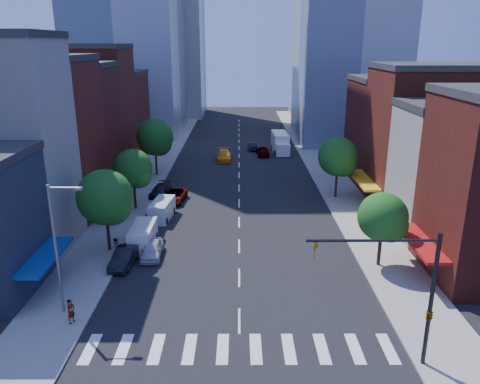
% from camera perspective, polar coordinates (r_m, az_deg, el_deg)
% --- Properties ---
extents(ground, '(220.00, 220.00, 0.00)m').
position_cam_1_polar(ground, '(32.22, -0.09, -15.43)').
color(ground, black).
rests_on(ground, ground).
extents(sidewalk_left, '(5.00, 120.00, 0.15)m').
position_cam_1_polar(sidewalk_left, '(70.37, -10.36, 2.95)').
color(sidewalk_left, gray).
rests_on(sidewalk_left, ground).
extents(sidewalk_right, '(5.00, 120.00, 0.15)m').
position_cam_1_polar(sidewalk_right, '(70.37, 10.13, 2.96)').
color(sidewalk_right, gray).
rests_on(sidewalk_right, ground).
extents(crosswalk, '(19.00, 3.00, 0.01)m').
position_cam_1_polar(crosswalk, '(29.75, -0.09, -18.57)').
color(crosswalk, silver).
rests_on(crosswalk, ground).
extents(bldg_left_2, '(12.00, 9.00, 16.00)m').
position_cam_1_polar(bldg_left_2, '(52.81, -23.67, 5.71)').
color(bldg_left_2, '#5F2116').
rests_on(bldg_left_2, ground).
extents(bldg_left_3, '(12.00, 8.00, 15.00)m').
position_cam_1_polar(bldg_left_3, '(60.65, -20.53, 6.96)').
color(bldg_left_3, '#561815').
rests_on(bldg_left_3, ground).
extents(bldg_left_4, '(12.00, 9.00, 17.00)m').
position_cam_1_polar(bldg_left_4, '(68.44, -18.23, 9.15)').
color(bldg_left_4, '#5F2116').
rests_on(bldg_left_4, ground).
extents(bldg_left_5, '(12.00, 10.00, 13.00)m').
position_cam_1_polar(bldg_left_5, '(77.72, -15.99, 8.78)').
color(bldg_left_5, '#561815').
rests_on(bldg_left_5, ground).
extents(bldg_right_1, '(12.00, 8.00, 12.00)m').
position_cam_1_polar(bldg_right_1, '(48.37, 25.64, 2.02)').
color(bldg_right_1, silver).
rests_on(bldg_right_1, ground).
extents(bldg_right_2, '(12.00, 10.00, 15.00)m').
position_cam_1_polar(bldg_right_2, '(56.07, 22.01, 6.00)').
color(bldg_right_2, '#5F2116').
rests_on(bldg_right_2, ground).
extents(bldg_right_3, '(12.00, 10.00, 13.00)m').
position_cam_1_polar(bldg_right_3, '(65.46, 18.74, 6.97)').
color(bldg_right_3, '#561815').
rests_on(bldg_right_3, ground).
extents(traffic_signal, '(7.24, 2.24, 8.00)m').
position_cam_1_polar(traffic_signal, '(28.03, 21.20, -12.29)').
color(traffic_signal, black).
rests_on(traffic_signal, sidewalk_right).
extents(streetlight, '(2.25, 0.25, 9.00)m').
position_cam_1_polar(streetlight, '(32.78, -21.32, -5.69)').
color(streetlight, slate).
rests_on(streetlight, sidewalk_left).
extents(tree_left_near, '(4.80, 4.80, 7.30)m').
position_cam_1_polar(tree_left_near, '(41.58, -15.95, -0.87)').
color(tree_left_near, black).
rests_on(tree_left_near, sidewalk_left).
extents(tree_left_mid, '(4.20, 4.20, 6.65)m').
position_cam_1_polar(tree_left_mid, '(51.89, -12.76, 2.63)').
color(tree_left_mid, black).
rests_on(tree_left_mid, sidewalk_left).
extents(tree_left_far, '(5.00, 5.00, 7.75)m').
position_cam_1_polar(tree_left_far, '(65.13, -10.22, 6.41)').
color(tree_left_far, black).
rests_on(tree_left_far, sidewalk_left).
extents(tree_right_near, '(4.00, 4.00, 6.20)m').
position_cam_1_polar(tree_right_near, '(39.18, 17.22, -3.17)').
color(tree_right_near, black).
rests_on(tree_right_near, sidewalk_right).
extents(tree_right_far, '(4.60, 4.60, 7.20)m').
position_cam_1_polar(tree_right_far, '(55.67, 12.00, 4.05)').
color(tree_right_far, black).
rests_on(tree_right_far, sidewalk_right).
extents(parked_car_front, '(1.77, 4.14, 1.40)m').
position_cam_1_polar(parked_car_front, '(41.21, -10.67, -6.87)').
color(parked_car_front, '#BBBBC1').
rests_on(parked_car_front, ground).
extents(parked_car_second, '(1.94, 4.49, 1.44)m').
position_cam_1_polar(parked_car_second, '(40.19, -13.90, -7.72)').
color(parked_car_second, black).
rests_on(parked_car_second, ground).
extents(parked_car_third, '(2.78, 5.08, 1.35)m').
position_cam_1_polar(parked_car_third, '(54.76, -7.98, -0.52)').
color(parked_car_third, '#999999').
rests_on(parked_car_third, ground).
extents(parked_car_rear, '(2.50, 4.84, 1.34)m').
position_cam_1_polar(parked_car_rear, '(57.19, -9.67, 0.19)').
color(parked_car_rear, black).
rests_on(parked_car_rear, ground).
extents(cargo_van_near, '(1.96, 4.76, 2.03)m').
position_cam_1_polar(cargo_van_near, '(43.16, -11.77, -5.34)').
color(cargo_van_near, silver).
rests_on(cargo_van_near, ground).
extents(cargo_van_far, '(2.32, 4.74, 1.95)m').
position_cam_1_polar(cargo_van_far, '(49.61, -9.53, -2.18)').
color(cargo_van_far, silver).
rests_on(cargo_van_far, ground).
extents(taxi, '(2.47, 5.59, 1.59)m').
position_cam_1_polar(taxi, '(73.76, -1.96, 4.48)').
color(taxi, '#F5A00C').
rests_on(taxi, ground).
extents(traffic_car_oncoming, '(1.67, 4.01, 1.29)m').
position_cam_1_polar(traffic_car_oncoming, '(81.11, 1.53, 5.59)').
color(traffic_car_oncoming, black).
rests_on(traffic_car_oncoming, ground).
extents(traffic_car_far, '(2.19, 4.74, 1.57)m').
position_cam_1_polar(traffic_car_far, '(77.02, 2.82, 5.03)').
color(traffic_car_far, '#999999').
rests_on(traffic_car_far, ground).
extents(box_truck, '(2.74, 8.03, 3.20)m').
position_cam_1_polar(box_truck, '(79.71, 4.93, 5.95)').
color(box_truck, white).
rests_on(box_truck, ground).
extents(pedestrian_near, '(0.62, 0.72, 1.68)m').
position_cam_1_polar(pedestrian_near, '(33.22, -19.91, -13.50)').
color(pedestrian_near, '#999999').
rests_on(pedestrian_near, sidewalk_left).
extents(pedestrian_far, '(0.80, 0.94, 1.70)m').
position_cam_1_polar(pedestrian_far, '(41.39, -14.90, -6.61)').
color(pedestrian_far, '#999999').
rests_on(pedestrian_far, sidewalk_left).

